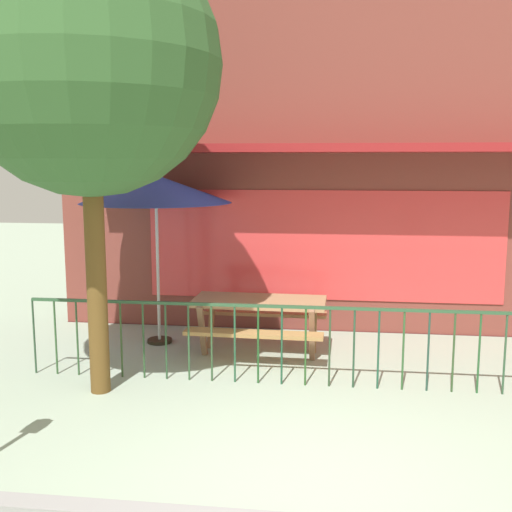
{
  "coord_description": "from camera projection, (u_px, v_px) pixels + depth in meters",
  "views": [
    {
      "loc": [
        0.15,
        -4.85,
        2.63
      ],
      "look_at": [
        -0.78,
        2.47,
        1.48
      ],
      "focal_mm": 42.66,
      "sensor_mm": 36.0,
      "label": 1
    }
  ],
  "objects": [
    {
      "name": "ground",
      "position": [
        310.0,
        473.0,
        5.17
      ],
      "size": [
        40.0,
        40.0,
        0.0
      ],
      "primitive_type": "plane",
      "color": "#94A58F"
    },
    {
      "name": "pub_storefront",
      "position": [
        324.0,
        147.0,
        9.36
      ],
      "size": [
        8.38,
        1.34,
        5.75
      ],
      "color": "#461C1C",
      "rests_on": "ground"
    },
    {
      "name": "street_tree",
      "position": [
        88.0,
        63.0,
        6.47
      ],
      "size": [
        2.9,
        2.9,
        5.13
      ],
      "color": "brown",
      "rests_on": "ground"
    },
    {
      "name": "patio_fence_front",
      "position": [
        318.0,
        332.0,
        7.11
      ],
      "size": [
        7.06,
        0.04,
        0.97
      ],
      "color": "#2A4D30",
      "rests_on": "ground"
    },
    {
      "name": "picnic_table_left",
      "position": [
        259.0,
        311.0,
        8.32
      ],
      "size": [
        1.83,
        1.4,
        0.79
      ],
      "color": "#A47851",
      "rests_on": "ground"
    },
    {
      "name": "patio_umbrella",
      "position": [
        156.0,
        190.0,
        8.59
      ],
      "size": [
        2.15,
        2.15,
        2.45
      ],
      "color": "black",
      "rests_on": "ground"
    }
  ]
}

